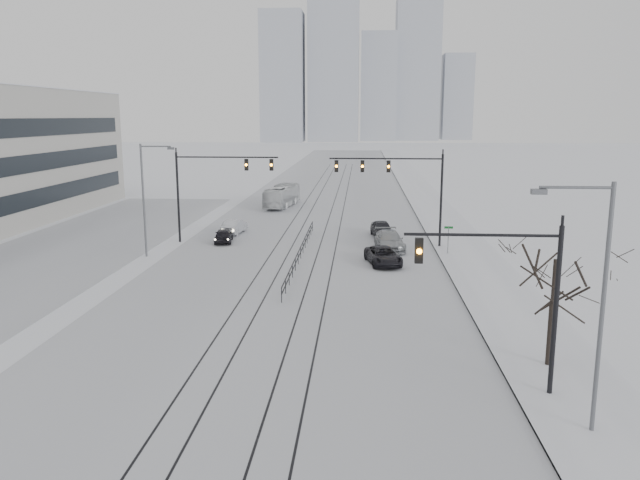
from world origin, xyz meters
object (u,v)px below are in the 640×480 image
(traffic_mast_near, at_px, (515,287))
(sedan_nb_right, at_px, (390,241))
(sedan_nb_front, at_px, (383,256))
(box_truck, at_px, (282,196))
(bare_tree, at_px, (555,271))
(sedan_sb_inner, at_px, (224,236))
(sedan_sb_outer, at_px, (234,227))
(sedan_nb_far, at_px, (382,229))

(traffic_mast_near, height_order, sedan_nb_right, traffic_mast_near)
(sedan_nb_front, relative_size, box_truck, 0.50)
(sedan_nb_front, bearing_deg, bare_tree, -82.32)
(box_truck, bearing_deg, bare_tree, 118.49)
(sedan_sb_inner, height_order, sedan_sb_outer, sedan_sb_outer)
(sedan_nb_right, relative_size, sedan_nb_far, 1.21)
(sedan_nb_front, relative_size, sedan_nb_far, 1.08)
(sedan_sb_inner, height_order, box_truck, box_truck)
(bare_tree, bearing_deg, sedan_sb_inner, 127.54)
(bare_tree, bearing_deg, sedan_nb_right, 103.62)
(sedan_sb_outer, bearing_deg, sedan_nb_front, 145.88)
(traffic_mast_near, bearing_deg, sedan_sb_inner, 121.41)
(traffic_mast_near, distance_m, sedan_nb_right, 28.37)
(traffic_mast_near, xyz_separation_m, bare_tree, (2.41, 3.00, -0.07))
(sedan_sb_inner, xyz_separation_m, sedan_nb_far, (14.19, 3.55, 0.11))
(traffic_mast_near, bearing_deg, sedan_nb_far, 96.96)
(sedan_sb_inner, relative_size, sedan_nb_far, 0.85)
(bare_tree, bearing_deg, sedan_nb_front, 109.14)
(sedan_nb_right, bearing_deg, traffic_mast_near, -88.72)
(sedan_nb_front, bearing_deg, sedan_nb_far, 77.32)
(sedan_nb_right, height_order, box_truck, box_truck)
(sedan_sb_inner, relative_size, box_truck, 0.39)
(traffic_mast_near, height_order, sedan_sb_inner, traffic_mast_near)
(sedan_nb_front, bearing_deg, sedan_sb_outer, 128.05)
(bare_tree, xyz_separation_m, sedan_nb_far, (-6.50, 30.49, -3.74))
(sedan_nb_right, distance_m, box_truck, 27.56)
(traffic_mast_near, distance_m, sedan_nb_far, 33.96)
(bare_tree, height_order, sedan_nb_front, bare_tree)
(sedan_nb_right, bearing_deg, sedan_nb_front, -103.52)
(box_truck, bearing_deg, sedan_sb_outer, 91.03)
(sedan_nb_front, bearing_deg, sedan_sb_inner, 140.23)
(sedan_nb_front, height_order, box_truck, box_truck)
(sedan_sb_inner, xyz_separation_m, sedan_sb_outer, (0.09, 4.32, 0.05))
(bare_tree, relative_size, sedan_sb_outer, 1.46)
(bare_tree, distance_m, box_truck, 52.92)
(sedan_sb_outer, distance_m, sedan_nb_front, 18.24)
(sedan_nb_front, xyz_separation_m, sedan_nb_far, (0.24, 11.08, 0.09))
(traffic_mast_near, xyz_separation_m, sedan_sb_outer, (-18.20, 34.26, -3.87))
(sedan_sb_inner, relative_size, sedan_nb_right, 0.70)
(sedan_nb_far, relative_size, box_truck, 0.46)
(sedan_nb_right, bearing_deg, box_truck, 110.31)
(traffic_mast_near, xyz_separation_m, sedan_nb_far, (-4.09, 33.50, -3.81))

